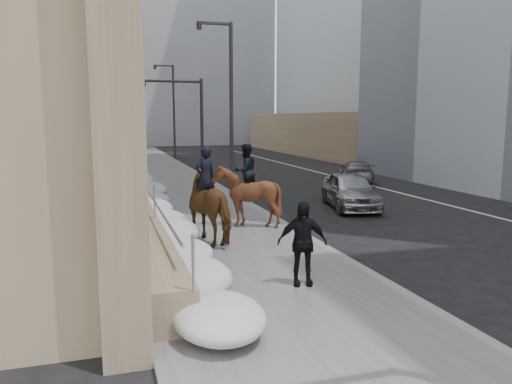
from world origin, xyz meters
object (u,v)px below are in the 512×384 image
mounted_horse_left (213,204)px  car_silver (350,190)px  car_grey (356,171)px  pedestrian (302,243)px  mounted_horse_right (246,192)px

mounted_horse_left → car_silver: mounted_horse_left is taller
car_silver → mounted_horse_left: bearing=-134.6°
mounted_horse_left → car_grey: mounted_horse_left is taller
car_silver → car_grey: car_silver is taller
car_silver → car_grey: bearing=72.9°
pedestrian → car_grey: (9.72, 15.66, -0.41)m
car_silver → mounted_horse_right: bearing=-140.4°
mounted_horse_right → car_silver: mounted_horse_right is taller
pedestrian → car_grey: pedestrian is taller
mounted_horse_left → car_grey: 15.65m
car_silver → pedestrian: bearing=-110.3°
pedestrian → car_silver: pedestrian is taller
mounted_horse_left → car_silver: 7.64m
pedestrian → mounted_horse_left: bearing=115.8°
car_grey → pedestrian: bearing=80.6°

